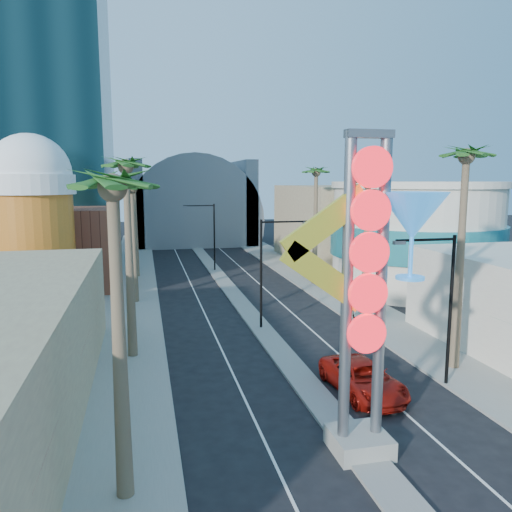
{
  "coord_description": "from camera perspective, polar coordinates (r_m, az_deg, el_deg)",
  "views": [
    {
      "loc": [
        -8.09,
        -14.17,
        10.74
      ],
      "look_at": [
        -0.21,
        20.75,
        5.28
      ],
      "focal_mm": 35.0,
      "sensor_mm": 36.0,
      "label": 1
    }
  ],
  "objects": [
    {
      "name": "palm_5",
      "position": [
        29.6,
        22.84,
        9.02
      ],
      "size": [
        2.4,
        2.4,
        13.2
      ],
      "color": "brown",
      "rests_on": "ground"
    },
    {
      "name": "filler_east",
      "position": [
        66.92,
        8.44,
        3.65
      ],
      "size": [
        10.0,
        20.0,
        10.0
      ],
      "primitive_type": "cube",
      "color": "#9E8666",
      "rests_on": "ground"
    },
    {
      "name": "median",
      "position": [
        53.86,
        -3.84,
        -2.77
      ],
      "size": [
        1.6,
        84.0,
        0.15
      ],
      "primitive_type": "cube",
      "color": "gray",
      "rests_on": "ground"
    },
    {
      "name": "streetlight_1",
      "position": [
        58.94,
        -5.32,
        2.92
      ],
      "size": [
        3.79,
        0.25,
        8.0
      ],
      "color": "black",
      "rests_on": "ground"
    },
    {
      "name": "red_pickup",
      "position": [
        26.55,
        12.11,
        -13.5
      ],
      "size": [
        3.03,
        5.98,
        1.62
      ],
      "primitive_type": "imported",
      "rotation": [
        0.0,
        0.0,
        0.06
      ],
      "color": "#9B130B",
      "rests_on": "ground"
    },
    {
      "name": "streetlight_2",
      "position": [
        27.31,
        20.58,
        -4.39
      ],
      "size": [
        3.45,
        0.25,
        8.0
      ],
      "color": "black",
      "rests_on": "ground"
    },
    {
      "name": "palm_1",
      "position": [
        30.18,
        -14.62,
        8.55
      ],
      "size": [
        2.4,
        2.4,
        12.7
      ],
      "color": "brown",
      "rests_on": "ground"
    },
    {
      "name": "ground",
      "position": [
        19.53,
        15.65,
        -25.03
      ],
      "size": [
        240.0,
        240.0,
        0.0
      ],
      "primitive_type": "plane",
      "color": "black",
      "rests_on": "ground"
    },
    {
      "name": "turquoise_building",
      "position": [
        51.59,
        17.75,
        2.14
      ],
      "size": [
        16.6,
        16.6,
        10.6
      ],
      "color": "beige",
      "rests_on": "ground"
    },
    {
      "name": "palm_3",
      "position": [
        56.19,
        -13.76,
        7.14
      ],
      "size": [
        2.4,
        2.4,
        11.2
      ],
      "color": "brown",
      "rests_on": "ground"
    },
    {
      "name": "brick_filler_west",
      "position": [
        53.19,
        -21.17,
        0.8
      ],
      "size": [
        10.0,
        10.0,
        8.0
      ],
      "primitive_type": "cube",
      "color": "brown",
      "rests_on": "ground"
    },
    {
      "name": "canopy",
      "position": [
        86.78,
        -7.36,
        4.35
      ],
      "size": [
        22.0,
        16.0,
        22.0
      ],
      "color": "slate",
      "rests_on": "ground"
    },
    {
      "name": "palm_2",
      "position": [
        44.19,
        -14.0,
        6.78
      ],
      "size": [
        2.4,
        2.4,
        11.2
      ],
      "color": "brown",
      "rests_on": "ground"
    },
    {
      "name": "palm_7",
      "position": [
        51.11,
        6.89,
        8.7
      ],
      "size": [
        2.4,
        2.4,
        12.7
      ],
      "color": "brown",
      "rests_on": "ground"
    },
    {
      "name": "sidewalk_east",
      "position": [
        53.3,
        6.83,
        -2.94
      ],
      "size": [
        5.0,
        100.0,
        0.15
      ],
      "primitive_type": "cube",
      "color": "gray",
      "rests_on": "ground"
    },
    {
      "name": "neon_sign",
      "position": [
        19.61,
        14.53,
        -1.69
      ],
      "size": [
        6.53,
        2.6,
        12.55
      ],
      "color": "gray",
      "rests_on": "ground"
    },
    {
      "name": "hotel_tower",
      "position": [
        69.1,
        -25.64,
        19.76
      ],
      "size": [
        20.0,
        20.0,
        50.0
      ],
      "primitive_type": "cube",
      "color": "black",
      "rests_on": "ground"
    },
    {
      "name": "sidewalk_west",
      "position": [
        50.33,
        -14.07,
        -3.83
      ],
      "size": [
        5.0,
        100.0,
        0.15
      ],
      "primitive_type": "cube",
      "color": "gray",
      "rests_on": "ground"
    },
    {
      "name": "streetlight_0",
      "position": [
        35.73,
        1.44,
        -0.78
      ],
      "size": [
        3.79,
        0.25,
        8.0
      ],
      "color": "black",
      "rests_on": "ground"
    },
    {
      "name": "palm_0",
      "position": [
        16.21,
        -16.0,
        5.48
      ],
      "size": [
        2.4,
        2.4,
        11.7
      ],
      "color": "brown",
      "rests_on": "ground"
    },
    {
      "name": "palm_6",
      "position": [
        40.01,
        12.67,
        7.3
      ],
      "size": [
        2.4,
        2.4,
        11.7
      ],
      "color": "brown",
      "rests_on": "ground"
    },
    {
      "name": "beer_mug",
      "position": [
        45.15,
        -24.15,
        4.24
      ],
      "size": [
        7.0,
        7.0,
        14.5
      ],
      "color": "#B96218",
      "rests_on": "ground"
    },
    {
      "name": "pedestrian_b",
      "position": [
        39.51,
        10.68,
        -5.68
      ],
      "size": [
        1.04,
        0.91,
        1.8
      ],
      "primitive_type": "imported",
      "rotation": [
        0.0,
        0.0,
        2.84
      ],
      "color": "gray",
      "rests_on": "sidewalk_east"
    }
  ]
}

